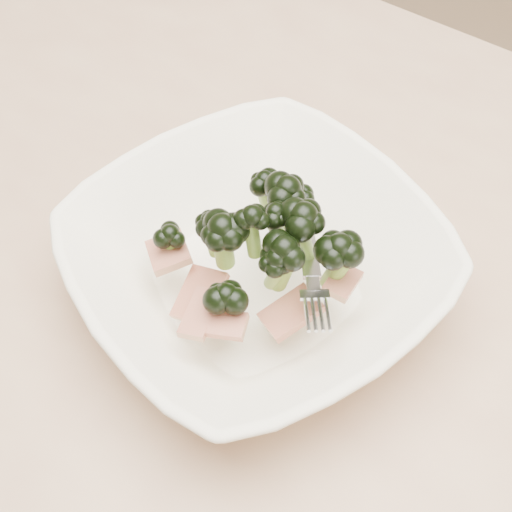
# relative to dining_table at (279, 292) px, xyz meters

# --- Properties ---
(ground) EXTENTS (4.00, 4.00, 0.00)m
(ground) POSITION_rel_dining_table_xyz_m (0.00, 0.00, -0.65)
(ground) COLOR tan
(ground) RESTS_ON ground
(dining_table) EXTENTS (1.20, 0.80, 0.75)m
(dining_table) POSITION_rel_dining_table_xyz_m (0.00, 0.00, 0.00)
(dining_table) COLOR tan
(dining_table) RESTS_ON ground
(broccoli_dish) EXTENTS (0.40, 0.40, 0.13)m
(broccoli_dish) POSITION_rel_dining_table_xyz_m (0.02, -0.06, 0.14)
(broccoli_dish) COLOR white
(broccoli_dish) RESTS_ON dining_table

